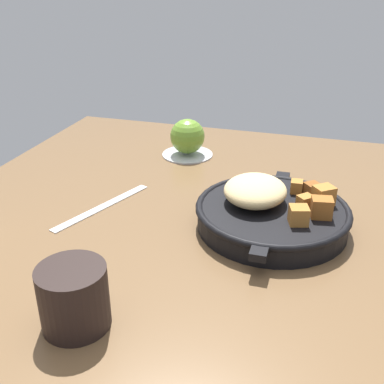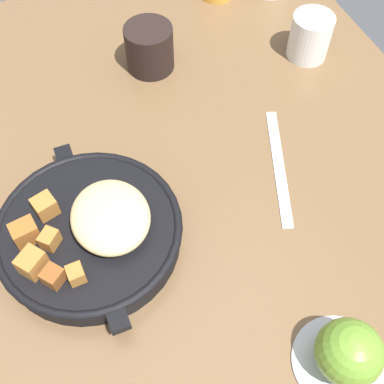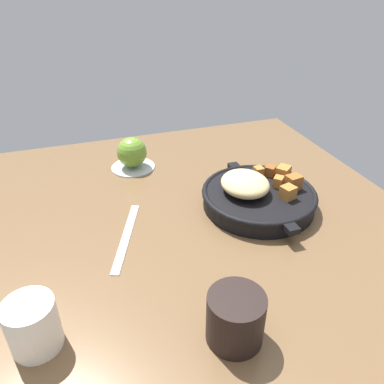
% 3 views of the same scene
% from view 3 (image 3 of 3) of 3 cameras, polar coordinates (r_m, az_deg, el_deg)
% --- Properties ---
extents(ground_plane, '(1.05, 0.90, 0.02)m').
position_cam_3_polar(ground_plane, '(0.77, 2.48, -6.74)').
color(ground_plane, brown).
extents(cast_iron_skillet, '(0.29, 0.25, 0.08)m').
position_cam_3_polar(cast_iron_skillet, '(0.84, 9.84, -0.42)').
color(cast_iron_skillet, black).
rests_on(cast_iron_skillet, ground_plane).
extents(saucer_plate, '(0.11, 0.11, 0.01)m').
position_cam_3_polar(saucer_plate, '(1.01, -8.86, 3.82)').
color(saucer_plate, '#B7BABF').
rests_on(saucer_plate, ground_plane).
extents(red_apple, '(0.08, 0.08, 0.08)m').
position_cam_3_polar(red_apple, '(0.99, -9.05, 5.94)').
color(red_apple, olive).
rests_on(red_apple, saucer_plate).
extents(butter_knife, '(0.21, 0.09, 0.00)m').
position_cam_3_polar(butter_knife, '(0.76, -9.88, -6.54)').
color(butter_knife, silver).
rests_on(butter_knife, ground_plane).
extents(white_creamer_pitcher, '(0.07, 0.07, 0.08)m').
position_cam_3_polar(white_creamer_pitcher, '(0.59, -22.87, -18.02)').
color(white_creamer_pitcher, white).
rests_on(white_creamer_pitcher, ground_plane).
extents(coffee_mug_dark, '(0.08, 0.08, 0.08)m').
position_cam_3_polar(coffee_mug_dark, '(0.56, 6.56, -18.35)').
color(coffee_mug_dark, black).
rests_on(coffee_mug_dark, ground_plane).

